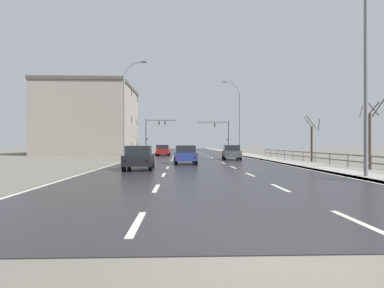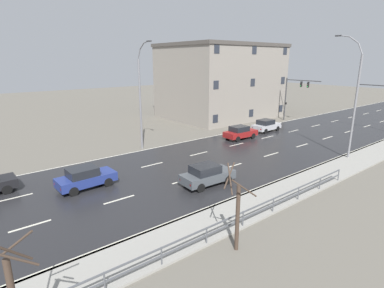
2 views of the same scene
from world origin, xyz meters
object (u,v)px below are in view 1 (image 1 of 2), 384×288
traffic_signal_left (153,129)px  car_distant (231,152)px  traffic_signal_right (223,131)px  car_far_right (161,150)px  car_near_right (163,150)px  street_lamp_left_bank (125,111)px  brick_building (91,120)px  car_near_left (139,157)px  car_far_left (185,154)px  street_lamp_midground (239,119)px  street_lamp_foreground (362,62)px

traffic_signal_left → car_distant: traffic_signal_left is taller
traffic_signal_right → car_far_right: size_ratio=1.50×
car_near_right → car_far_right: size_ratio=1.01×
traffic_signal_right → car_distant: size_ratio=1.48×
street_lamp_left_bank → car_far_right: street_lamp_left_bank is taller
street_lamp_left_bank → brick_building: bearing=114.8°
car_far_right → brick_building: (-11.98, 2.98, 4.93)m
traffic_signal_right → car_near_left: traffic_signal_right is taller
car_near_left → car_far_left: bearing=61.2°
street_lamp_left_bank → traffic_signal_right: (14.19, 27.18, -1.13)m
car_far_right → car_near_right: bearing=-84.8°
traffic_signal_left → street_lamp_midground: bearing=-40.1°
street_lamp_midground → street_lamp_left_bank: bearing=-137.8°
traffic_signal_left → car_far_left: (5.53, -33.68, -3.62)m
street_lamp_foreground → car_far_right: (-11.94, 36.92, -4.87)m
street_lamp_foreground → car_near_left: 13.82m
traffic_signal_right → car_near_right: 19.63m
street_lamp_foreground → car_distant: street_lamp_foreground is taller
street_lamp_foreground → car_far_right: size_ratio=2.82×
traffic_signal_left → car_distant: (10.58, -26.40, -3.62)m
car_far_left → car_near_right: bearing=96.2°
car_distant → car_near_left: (-8.15, -13.34, 0.00)m
car_distant → street_lamp_foreground: bearing=-76.6°
car_distant → brick_building: bearing=138.1°
car_far_left → brick_building: (-15.48, 28.02, 4.93)m
car_near_left → brick_building: bearing=108.3°
car_distant → car_far_right: same height
street_lamp_midground → car_near_left: street_lamp_midground is taller
street_lamp_midground → car_far_left: street_lamp_midground is taller
traffic_signal_right → traffic_signal_left: (-13.30, -1.89, 0.28)m
street_lamp_midground → traffic_signal_left: (-13.98, 11.78, -1.06)m
street_lamp_foreground → traffic_signal_left: size_ratio=1.82×
car_near_left → traffic_signal_left: bearing=91.8°
street_lamp_midground → car_distant: 15.72m
car_far_left → brick_building: size_ratio=0.24×
car_distant → traffic_signal_left: bearing=115.2°
street_lamp_midground → car_near_left: bearing=-112.5°
brick_building → car_near_left: bearing=-70.0°
street_lamp_left_bank → traffic_signal_right: street_lamp_left_bank is taller
street_lamp_foreground → street_lamp_left_bank: size_ratio=1.08×
street_lamp_left_bank → car_far_left: bearing=-52.5°
traffic_signal_right → car_near_left: size_ratio=1.49×
car_near_right → car_far_left: size_ratio=1.00×
car_distant → car_far_left: size_ratio=1.01×
street_lamp_midground → car_far_right: bearing=165.2°
street_lamp_foreground → car_near_right: 33.63m
traffic_signal_right → traffic_signal_left: traffic_signal_left is taller
street_lamp_left_bank → car_near_left: bearing=-77.1°
street_lamp_midground → street_lamp_left_bank: 20.09m
street_lamp_left_bank → traffic_signal_left: size_ratio=1.68×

